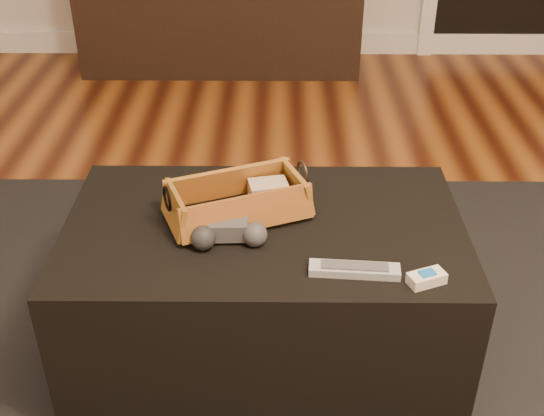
{
  "coord_description": "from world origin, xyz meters",
  "views": [
    {
      "loc": [
        -0.01,
        -1.17,
        1.37
      ],
      "look_at": [
        -0.02,
        0.22,
        0.49
      ],
      "focal_mm": 45.0,
      "sensor_mm": 36.0,
      "label": 1
    }
  ],
  "objects_px": {
    "tv_remote": "(233,213)",
    "game_controller": "(229,233)",
    "silver_remote": "(354,269)",
    "media_cabinet": "(221,14)",
    "cream_gadget": "(427,278)",
    "ottoman": "(265,290)",
    "wicker_basket": "(237,203)"
  },
  "relations": [
    {
      "from": "ottoman",
      "to": "media_cabinet",
      "type": "bearing_deg",
      "value": 97.0
    },
    {
      "from": "media_cabinet",
      "to": "ottoman",
      "type": "bearing_deg",
      "value": -83.0
    },
    {
      "from": "game_controller",
      "to": "cream_gadget",
      "type": "bearing_deg",
      "value": -18.47
    },
    {
      "from": "tv_remote",
      "to": "silver_remote",
      "type": "height_order",
      "value": "tv_remote"
    },
    {
      "from": "tv_remote",
      "to": "ottoman",
      "type": "bearing_deg",
      "value": -38.67
    },
    {
      "from": "ottoman",
      "to": "tv_remote",
      "type": "relative_size",
      "value": 5.36
    },
    {
      "from": "ottoman",
      "to": "wicker_basket",
      "type": "bearing_deg",
      "value": 153.18
    },
    {
      "from": "tv_remote",
      "to": "silver_remote",
      "type": "xyz_separation_m",
      "value": [
        0.28,
        -0.21,
        -0.01
      ]
    },
    {
      "from": "media_cabinet",
      "to": "silver_remote",
      "type": "bearing_deg",
      "value": -78.88
    },
    {
      "from": "game_controller",
      "to": "tv_remote",
      "type": "bearing_deg",
      "value": 87.99
    },
    {
      "from": "media_cabinet",
      "to": "wicker_basket",
      "type": "height_order",
      "value": "media_cabinet"
    },
    {
      "from": "ottoman",
      "to": "game_controller",
      "type": "bearing_deg",
      "value": -134.49
    },
    {
      "from": "tv_remote",
      "to": "game_controller",
      "type": "distance_m",
      "value": 0.1
    },
    {
      "from": "ottoman",
      "to": "game_controller",
      "type": "relative_size",
      "value": 5.32
    },
    {
      "from": "media_cabinet",
      "to": "cream_gadget",
      "type": "distance_m",
      "value": 2.58
    },
    {
      "from": "ottoman",
      "to": "game_controller",
      "type": "height_order",
      "value": "game_controller"
    },
    {
      "from": "tv_remote",
      "to": "silver_remote",
      "type": "bearing_deg",
      "value": -64.77
    },
    {
      "from": "game_controller",
      "to": "cream_gadget",
      "type": "height_order",
      "value": "game_controller"
    },
    {
      "from": "ottoman",
      "to": "tv_remote",
      "type": "distance_m",
      "value": 0.25
    },
    {
      "from": "ottoman",
      "to": "wicker_basket",
      "type": "xyz_separation_m",
      "value": [
        -0.07,
        0.03,
        0.25
      ]
    },
    {
      "from": "media_cabinet",
      "to": "cream_gadget",
      "type": "bearing_deg",
      "value": -75.65
    },
    {
      "from": "ottoman",
      "to": "cream_gadget",
      "type": "bearing_deg",
      "value": -32.68
    },
    {
      "from": "media_cabinet",
      "to": "tv_remote",
      "type": "relative_size",
      "value": 7.98
    },
    {
      "from": "wicker_basket",
      "to": "cream_gadget",
      "type": "relative_size",
      "value": 4.29
    },
    {
      "from": "wicker_basket",
      "to": "game_controller",
      "type": "bearing_deg",
      "value": -97.26
    },
    {
      "from": "ottoman",
      "to": "wicker_basket",
      "type": "distance_m",
      "value": 0.26
    },
    {
      "from": "ottoman",
      "to": "wicker_basket",
      "type": "height_order",
      "value": "wicker_basket"
    },
    {
      "from": "ottoman",
      "to": "cream_gadget",
      "type": "height_order",
      "value": "cream_gadget"
    },
    {
      "from": "media_cabinet",
      "to": "cream_gadget",
      "type": "xyz_separation_m",
      "value": [
        0.64,
        -2.5,
        0.15
      ]
    },
    {
      "from": "game_controller",
      "to": "ottoman",
      "type": "bearing_deg",
      "value": 45.51
    },
    {
      "from": "ottoman",
      "to": "silver_remote",
      "type": "bearing_deg",
      "value": -43.92
    },
    {
      "from": "media_cabinet",
      "to": "game_controller",
      "type": "height_order",
      "value": "media_cabinet"
    }
  ]
}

